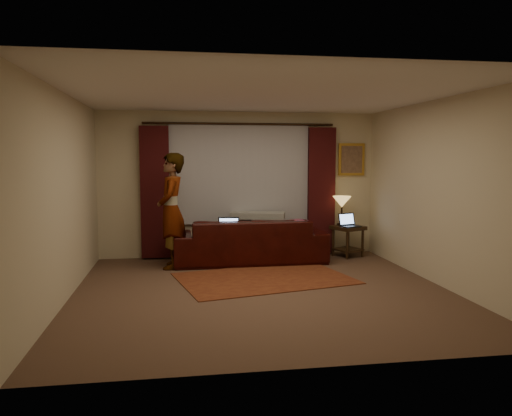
{
  "coord_description": "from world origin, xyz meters",
  "views": [
    {
      "loc": [
        -1.11,
        -6.47,
        1.79
      ],
      "look_at": [
        0.1,
        1.2,
        1.0
      ],
      "focal_mm": 35.0,
      "sensor_mm": 36.0,
      "label": 1
    }
  ],
  "objects_px": {
    "end_table": "(348,241)",
    "tiffany_lamp": "(342,211)",
    "laptop_sofa": "(228,226)",
    "person": "(171,211)",
    "sofa": "(249,232)",
    "laptop_table": "(351,220)"
  },
  "relations": [
    {
      "from": "end_table",
      "to": "tiffany_lamp",
      "type": "relative_size",
      "value": 1.04
    },
    {
      "from": "laptop_sofa",
      "to": "person",
      "type": "bearing_deg",
      "value": -165.36
    },
    {
      "from": "end_table",
      "to": "person",
      "type": "xyz_separation_m",
      "value": [
        -3.13,
        -0.45,
        0.65
      ]
    },
    {
      "from": "tiffany_lamp",
      "to": "laptop_sofa",
      "type": "bearing_deg",
      "value": -169.3
    },
    {
      "from": "end_table",
      "to": "tiffany_lamp",
      "type": "bearing_deg",
      "value": 145.05
    },
    {
      "from": "laptop_sofa",
      "to": "tiffany_lamp",
      "type": "xyz_separation_m",
      "value": [
        2.1,
        0.4,
        0.18
      ]
    },
    {
      "from": "sofa",
      "to": "person",
      "type": "height_order",
      "value": "person"
    },
    {
      "from": "laptop_table",
      "to": "sofa",
      "type": "bearing_deg",
      "value": 165.28
    },
    {
      "from": "tiffany_lamp",
      "to": "person",
      "type": "height_order",
      "value": "person"
    },
    {
      "from": "end_table",
      "to": "laptop_table",
      "type": "bearing_deg",
      "value": -88.9
    },
    {
      "from": "sofa",
      "to": "laptop_sofa",
      "type": "distance_m",
      "value": 0.42
    },
    {
      "from": "laptop_sofa",
      "to": "sofa",
      "type": "bearing_deg",
      "value": 27.5
    },
    {
      "from": "sofa",
      "to": "tiffany_lamp",
      "type": "height_order",
      "value": "tiffany_lamp"
    },
    {
      "from": "person",
      "to": "end_table",
      "type": "bearing_deg",
      "value": 103.13
    },
    {
      "from": "laptop_sofa",
      "to": "end_table",
      "type": "bearing_deg",
      "value": 15.47
    },
    {
      "from": "laptop_sofa",
      "to": "person",
      "type": "xyz_separation_m",
      "value": [
        -0.93,
        -0.12,
        0.28
      ]
    },
    {
      "from": "laptop_table",
      "to": "laptop_sofa",
      "type": "bearing_deg",
      "value": 168.54
    },
    {
      "from": "sofa",
      "to": "person",
      "type": "xyz_separation_m",
      "value": [
        -1.31,
        -0.26,
        0.41
      ]
    },
    {
      "from": "end_table",
      "to": "person",
      "type": "height_order",
      "value": "person"
    },
    {
      "from": "end_table",
      "to": "laptop_table",
      "type": "xyz_separation_m",
      "value": [
        0.0,
        -0.12,
        0.4
      ]
    },
    {
      "from": "laptop_table",
      "to": "person",
      "type": "distance_m",
      "value": 3.16
    },
    {
      "from": "tiffany_lamp",
      "to": "person",
      "type": "distance_m",
      "value": 3.08
    }
  ]
}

